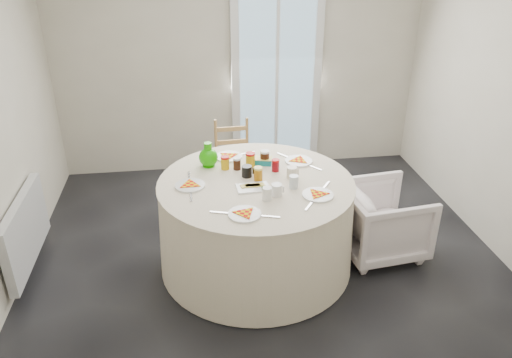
{
  "coord_description": "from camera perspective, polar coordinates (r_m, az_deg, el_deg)",
  "views": [
    {
      "loc": [
        -0.57,
        -3.4,
        2.57
      ],
      "look_at": [
        -0.09,
        0.04,
        0.8
      ],
      "focal_mm": 35.0,
      "sensor_mm": 36.0,
      "label": 1
    }
  ],
  "objects": [
    {
      "name": "radiator",
      "position": [
        4.43,
        -24.85,
        -5.39
      ],
      "size": [
        0.07,
        1.0,
        0.55
      ],
      "primitive_type": "cube",
      "color": "silver",
      "rests_on": "floor"
    },
    {
      "name": "wooden_chair",
      "position": [
        5.05,
        -2.55,
        2.45
      ],
      "size": [
        0.39,
        0.37,
        0.84
      ],
      "primitive_type": null,
      "rotation": [
        0.0,
        0.0,
        0.03
      ],
      "color": "tan",
      "rests_on": "floor"
    },
    {
      "name": "green_pitcher",
      "position": [
        4.13,
        -5.47,
        2.65
      ],
      "size": [
        0.17,
        0.17,
        0.2
      ],
      "primitive_type": null,
      "rotation": [
        0.0,
        0.0,
        -0.09
      ],
      "color": "#1DA803",
      "rests_on": "table"
    },
    {
      "name": "mugs_glasses",
      "position": [
        3.88,
        1.8,
        0.09
      ],
      "size": [
        0.71,
        0.71,
        0.11
      ],
      "primitive_type": null,
      "rotation": [
        0.0,
        0.0,
        -0.17
      ],
      "color": "#AAA9A9",
      "rests_on": "table"
    },
    {
      "name": "glass_door",
      "position": [
        5.64,
        2.33,
        11.38
      ],
      "size": [
        1.0,
        0.08,
        2.1
      ],
      "primitive_type": "cube",
      "color": "silver",
      "rests_on": "floor"
    },
    {
      "name": "jar_cluster",
      "position": [
        4.07,
        -0.8,
        1.57
      ],
      "size": [
        0.51,
        0.36,
        0.13
      ],
      "primitive_type": null,
      "rotation": [
        0.0,
        0.0,
        0.32
      ],
      "color": "brown",
      "rests_on": "table"
    },
    {
      "name": "cheese_platter",
      "position": [
        3.8,
        -0.36,
        -1.15
      ],
      "size": [
        0.26,
        0.18,
        0.03
      ],
      "primitive_type": null,
      "rotation": [
        0.0,
        0.0,
        0.07
      ],
      "color": "silver",
      "rests_on": "table"
    },
    {
      "name": "place_settings",
      "position": [
        3.9,
        0.0,
        -0.39
      ],
      "size": [
        1.41,
        1.41,
        0.02
      ],
      "primitive_type": null,
      "rotation": [
        0.0,
        0.0,
        0.13
      ],
      "color": "silver",
      "rests_on": "table"
    },
    {
      "name": "armchair",
      "position": [
        4.38,
        14.31,
        -3.75
      ],
      "size": [
        0.7,
        0.74,
        0.69
      ],
      "primitive_type": "imported",
      "rotation": [
        0.0,
        0.0,
        1.69
      ],
      "color": "white",
      "rests_on": "floor"
    },
    {
      "name": "wall_back",
      "position": [
        5.57,
        -1.88,
        13.85
      ],
      "size": [
        4.0,
        0.02,
        2.6
      ],
      "primitive_type": "cube",
      "color": "#BCB5A3",
      "rests_on": "floor"
    },
    {
      "name": "butter_tub",
      "position": [
        4.19,
        0.84,
        1.83
      ],
      "size": [
        0.16,
        0.13,
        0.06
      ],
      "primitive_type": "cube",
      "rotation": [
        0.0,
        0.0,
        -0.24
      ],
      "color": "#0E7E8C",
      "rests_on": "table"
    },
    {
      "name": "table",
      "position": [
        4.1,
        0.0,
        -5.3
      ],
      "size": [
        1.59,
        1.59,
        0.81
      ],
      "primitive_type": "cylinder",
      "color": "beige",
      "rests_on": "floor"
    },
    {
      "name": "floor",
      "position": [
        4.3,
        1.32,
        -9.7
      ],
      "size": [
        4.0,
        4.0,
        0.0
      ],
      "primitive_type": "plane",
      "color": "black",
      "rests_on": "ground"
    }
  ]
}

